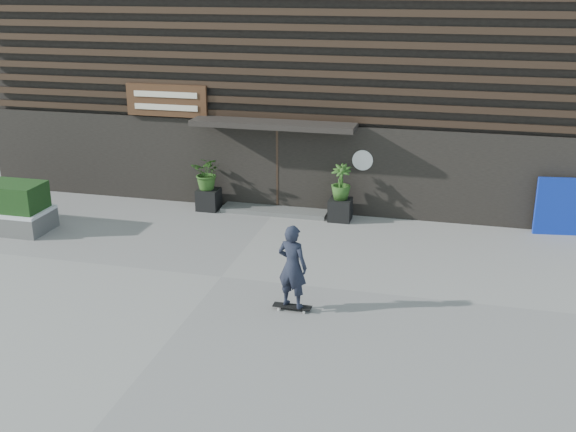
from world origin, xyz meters
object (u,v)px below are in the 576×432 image
(blue_tarp, at_px, (568,207))
(skateboarder, at_px, (292,267))
(planter_pot_right, at_px, (340,210))
(planter_pot_left, at_px, (209,199))

(blue_tarp, bearing_deg, skateboarder, -142.46)
(planter_pot_right, distance_m, skateboarder, 5.63)
(planter_pot_left, height_order, skateboarder, skateboarder)
(planter_pot_left, xyz_separation_m, planter_pot_right, (3.80, 0.00, 0.00))
(skateboarder, bearing_deg, blue_tarp, 45.44)
(planter_pot_left, xyz_separation_m, skateboarder, (3.82, -5.60, 0.64))
(planter_pot_left, relative_size, blue_tarp, 0.37)
(planter_pot_left, xyz_separation_m, blue_tarp, (9.63, 0.30, 0.45))
(planter_pot_left, bearing_deg, blue_tarp, 1.79)
(planter_pot_left, distance_m, planter_pot_right, 3.80)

